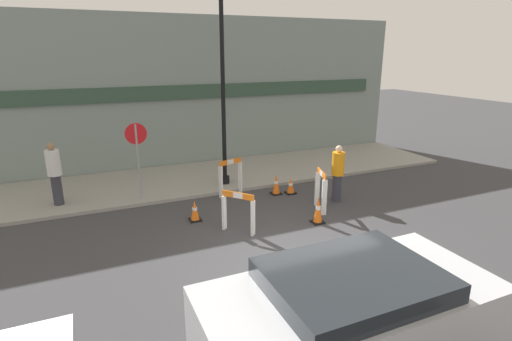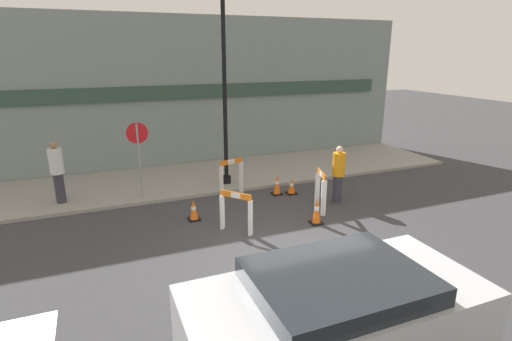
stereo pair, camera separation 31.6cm
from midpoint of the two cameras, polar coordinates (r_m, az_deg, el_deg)
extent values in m
plane|color=#38383A|center=(8.57, 5.54, -13.06)|extent=(60.00, 60.00, 0.00)
cube|color=gray|center=(13.98, -6.49, -0.84)|extent=(18.00, 3.63, 0.10)
cube|color=gray|center=(15.24, -8.82, 10.90)|extent=(18.00, 0.12, 5.50)
cube|color=#2D4738|center=(15.13, -8.73, 11.06)|extent=(16.20, 0.10, 0.50)
cylinder|color=black|center=(13.04, -3.53, -1.28)|extent=(0.29, 0.29, 0.24)
cylinder|color=black|center=(12.48, -3.76, 10.65)|extent=(0.13, 0.13, 5.66)
cylinder|color=gray|center=(11.88, -15.57, 1.25)|extent=(0.06, 0.06, 2.20)
cylinder|color=red|center=(11.70, -15.89, 5.16)|extent=(0.60, 0.05, 0.60)
cube|color=white|center=(12.35, -1.42, -0.98)|extent=(0.10, 0.14, 0.98)
cube|color=white|center=(11.93, -4.22, -1.65)|extent=(0.10, 0.14, 0.98)
cube|color=orange|center=(11.97, -2.84, 1.27)|extent=(0.77, 0.25, 0.15)
cube|color=white|center=(11.97, -2.84, 1.27)|extent=(0.24, 0.10, 0.13)
cube|color=white|center=(9.88, -3.93, -5.97)|extent=(0.14, 0.13, 0.88)
cube|color=white|center=(9.52, 0.15, -6.84)|extent=(0.14, 0.13, 0.88)
cube|color=orange|center=(9.50, -1.96, -3.55)|extent=(0.56, 0.67, 0.15)
cube|color=white|center=(9.50, -1.96, -3.55)|extent=(0.19, 0.21, 0.14)
cube|color=white|center=(10.78, 10.46, -3.93)|extent=(0.14, 0.10, 0.99)
cube|color=white|center=(11.42, 9.54, -2.69)|extent=(0.14, 0.10, 0.99)
cube|color=orange|center=(10.92, 10.13, -0.48)|extent=(0.25, 0.74, 0.15)
cube|color=white|center=(10.92, 10.13, -0.48)|extent=(0.10, 0.23, 0.14)
cube|color=black|center=(12.35, 3.73, -3.32)|extent=(0.30, 0.30, 0.04)
cone|color=orange|center=(12.24, 3.76, -1.87)|extent=(0.23, 0.22, 0.62)
cylinder|color=white|center=(12.23, 3.76, -1.73)|extent=(0.13, 0.13, 0.09)
cube|color=black|center=(10.62, -7.98, -6.89)|extent=(0.30, 0.30, 0.04)
cone|color=orange|center=(10.51, -8.04, -5.48)|extent=(0.23, 0.22, 0.52)
cylinder|color=white|center=(10.50, -8.05, -5.35)|extent=(0.13, 0.13, 0.07)
cube|color=black|center=(10.45, 9.45, -7.38)|extent=(0.30, 0.30, 0.04)
cone|color=orange|center=(10.31, 9.55, -5.54)|extent=(0.23, 0.23, 0.68)
cylinder|color=white|center=(10.29, 9.56, -5.36)|extent=(0.13, 0.13, 0.10)
cube|color=black|center=(12.43, 5.80, -3.24)|extent=(0.30, 0.30, 0.04)
cone|color=orange|center=(12.34, 5.83, -2.12)|extent=(0.22, 0.22, 0.47)
cylinder|color=white|center=(12.33, 5.84, -2.01)|extent=(0.13, 0.13, 0.07)
cylinder|color=#33333D|center=(11.87, 12.29, -2.57)|extent=(0.29, 0.29, 0.81)
cylinder|color=orange|center=(11.65, 12.52, 0.87)|extent=(0.40, 0.40, 0.67)
sphere|color=beige|center=(11.54, 12.65, 2.95)|extent=(0.22, 0.22, 0.20)
cylinder|color=#33333D|center=(12.49, -25.58, -2.27)|extent=(0.32, 0.32, 0.86)
cylinder|color=silver|center=(12.28, -26.04, 1.20)|extent=(0.44, 0.44, 0.71)
sphere|color=#8E6647|center=(12.18, -26.31, 3.25)|extent=(0.23, 0.23, 0.19)
cube|color=#B7BABF|center=(5.65, 12.89, -20.83)|extent=(3.87, 1.79, 1.08)
cube|color=#1E2328|center=(5.34, 13.27, -16.22)|extent=(2.13, 1.65, 0.50)
cylinder|color=black|center=(7.15, 16.63, -17.56)|extent=(0.60, 0.18, 0.60)
cylinder|color=black|center=(6.16, -2.76, -23.10)|extent=(0.60, 0.18, 0.60)
camera|label=1|loc=(0.16, -89.20, 0.24)|focal=28.00mm
camera|label=2|loc=(0.16, 90.80, -0.24)|focal=28.00mm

